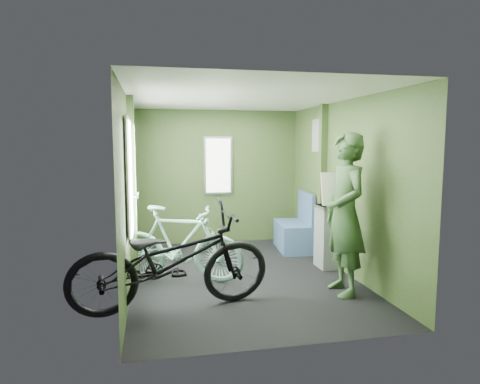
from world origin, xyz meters
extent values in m
plane|color=black|center=(0.00, 0.00, 0.00)|extent=(4.00, 4.00, 0.00)
cube|color=silver|center=(0.00, 0.00, 2.30)|extent=(2.80, 4.00, 0.02)
cube|color=#394E24|center=(0.00, 2.00, 1.15)|extent=(2.80, 0.02, 2.30)
cube|color=#394E24|center=(0.00, -2.00, 1.15)|extent=(2.80, 0.02, 2.30)
cube|color=#394E24|center=(-1.40, 0.00, 1.15)|extent=(0.02, 4.00, 2.30)
cube|color=#394E24|center=(1.40, 0.00, 1.15)|extent=(0.02, 4.00, 2.30)
cube|color=#394E24|center=(-1.36, 0.00, 1.15)|extent=(0.08, 0.12, 2.30)
cube|color=silver|center=(-1.35, -0.55, 1.35)|extent=(0.02, 0.56, 1.34)
cube|color=silver|center=(-1.35, 0.55, 1.35)|extent=(0.02, 0.56, 1.34)
cube|color=white|center=(-1.34, -0.55, 1.88)|extent=(0.00, 0.12, 0.12)
cube|color=white|center=(-1.34, 0.55, 1.88)|extent=(0.00, 0.12, 0.12)
cylinder|color=silver|center=(-1.29, 0.00, 1.10)|extent=(0.03, 0.40, 0.03)
cube|color=#394E24|center=(1.35, 0.60, 1.15)|extent=(0.10, 0.10, 2.30)
cube|color=white|center=(1.38, 0.90, 1.85)|extent=(0.02, 0.40, 0.50)
cube|color=silver|center=(0.00, 1.96, 1.35)|extent=(0.50, 0.02, 1.00)
imported|color=black|center=(-0.94, -1.01, 0.00)|extent=(2.19, 1.18, 1.21)
imported|color=#82BBA8|center=(-0.82, -0.08, 0.00)|extent=(1.76, 1.20, 1.05)
imported|color=#37562F|center=(1.03, -0.86, 0.93)|extent=(0.45, 0.68, 1.86)
cube|color=silver|center=(1.03, -0.56, 1.19)|extent=(0.33, 0.09, 0.40)
cube|color=gray|center=(1.26, 0.16, 0.44)|extent=(0.26, 0.36, 0.88)
cube|color=navy|center=(1.12, 1.21, 0.22)|extent=(0.58, 0.93, 0.44)
cube|color=navy|center=(1.34, 1.21, 0.69)|extent=(0.14, 0.89, 0.49)
camera|label=1|loc=(-1.12, -5.33, 1.73)|focal=32.00mm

